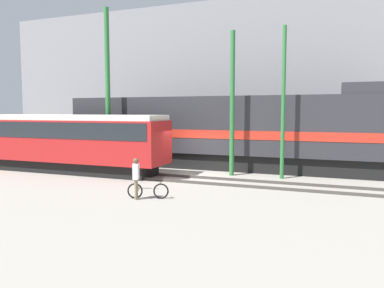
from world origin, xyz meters
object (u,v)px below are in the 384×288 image
bicycle (148,191)px  person (136,174)px  streetcar (72,140)px  utility_pole_right (283,103)px  freight_locomotive (222,131)px  utility_pole_center (232,104)px  utility_pole_left (108,89)px

bicycle → person: bearing=-144.1°
streetcar → person: streetcar is taller
bicycle → utility_pole_right: (4.45, 6.65, 3.65)m
streetcar → bicycle: (7.22, -4.32, -1.59)m
freight_locomotive → utility_pole_center: 3.10m
utility_pole_left → utility_pole_center: (8.00, 0.00, -1.00)m
freight_locomotive → person: size_ratio=11.85×
freight_locomotive → utility_pole_left: 7.59m
bicycle → utility_pole_center: utility_pole_center is taller
utility_pole_left → utility_pole_right: (10.75, 0.00, -0.97)m
bicycle → utility_pole_center: 7.77m
streetcar → bicycle: size_ratio=7.09×
utility_pole_right → utility_pole_left: bearing=-180.0°
streetcar → utility_pole_center: 9.45m
utility_pole_left → freight_locomotive: bearing=19.1°
freight_locomotive → streetcar: (-7.67, -4.66, -0.42)m
utility_pole_left → utility_pole_center: 8.07m
person → utility_pole_center: 7.81m
utility_pole_left → utility_pole_right: 10.79m
streetcar → person: (6.84, -4.60, -0.90)m
freight_locomotive → streetcar: freight_locomotive is taller
person → utility_pole_right: 8.96m
streetcar → utility_pole_center: bearing=14.6°
bicycle → utility_pole_center: size_ratio=0.21×
person → utility_pole_center: bearing=73.2°
utility_pole_center → utility_pole_right: (2.74, 0.00, 0.02)m
utility_pole_left → bicycle: bearing=-46.6°
freight_locomotive → utility_pole_right: bearing=-30.2°
bicycle → utility_pole_right: utility_pole_right is taller
freight_locomotive → streetcar: 8.99m
utility_pole_left → utility_pole_center: utility_pole_left is taller
freight_locomotive → utility_pole_right: 4.92m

